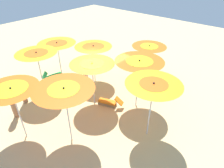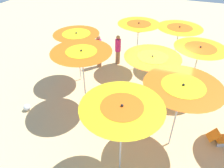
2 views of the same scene
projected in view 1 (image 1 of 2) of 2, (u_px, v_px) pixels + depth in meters
ground at (94, 101)px, 10.04m from camera, size 35.28×35.28×0.04m
beach_umbrella_0 at (153, 88)px, 6.87m from camera, size 2.05×2.05×2.55m
beach_umbrella_1 at (139, 64)px, 8.46m from camera, size 2.17×2.17×2.51m
beach_umbrella_2 at (149, 49)px, 10.77m from camera, size 1.91×1.91×2.17m
beach_umbrella_3 at (64, 93)px, 6.62m from camera, size 2.15×2.15×2.54m
beach_umbrella_4 at (92, 67)px, 8.77m from camera, size 2.05×2.05×2.28m
beach_umbrella_5 at (93, 49)px, 10.62m from camera, size 2.05×2.05×2.22m
beach_umbrella_6 at (12, 93)px, 6.85m from camera, size 1.96×1.96×2.41m
beach_umbrella_7 at (37, 57)px, 9.29m from camera, size 1.97×1.97×2.48m
beach_umbrella_8 at (57, 47)px, 11.04m from camera, size 2.15×2.15×2.22m
lounger_0 at (53, 76)px, 11.73m from camera, size 1.24×0.53×0.61m
lounger_1 at (109, 102)px, 9.60m from camera, size 0.72×1.29×0.56m
lounger_2 at (143, 82)px, 11.15m from camera, size 1.29×0.82×0.57m
beachgoer_0 at (22, 89)px, 9.45m from camera, size 0.30×0.30×1.61m
beachgoer_1 at (85, 72)px, 10.73m from camera, size 0.30×0.30×1.67m
beachgoer_2 at (12, 100)px, 8.53m from camera, size 0.30×0.30×1.76m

